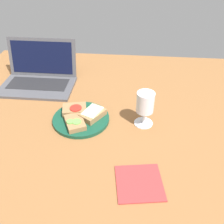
{
  "coord_description": "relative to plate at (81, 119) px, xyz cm",
  "views": [
    {
      "loc": [
        13.64,
        -75.64,
        66.85
      ],
      "look_at": [
        6.2,
        3.27,
        8.0
      ],
      "focal_mm": 40.0,
      "sensor_mm": 36.0,
      "label": 1
    }
  ],
  "objects": [
    {
      "name": "wooden_table",
      "position": [
        6.51,
        -3.07,
        -2.2
      ],
      "size": [
        140.0,
        140.0,
        3.0
      ],
      "primitive_type": "cube",
      "color": "brown",
      "rests_on": "ground"
    },
    {
      "name": "wine_glass",
      "position": [
        25.42,
        0.4,
        8.7
      ],
      "size": [
        7.54,
        7.54,
        14.45
      ],
      "color": "white",
      "rests_on": "wooden_table"
    },
    {
      "name": "sandwich_with_cheese",
      "position": [
        4.72,
        1.11,
        2.18
      ],
      "size": [
        11.25,
        12.16,
        3.11
      ],
      "color": "#937047",
      "rests_on": "plate"
    },
    {
      "name": "sandwich_with_tomato",
      "position": [
        -3.27,
        3.47,
        2.06
      ],
      "size": [
        11.06,
        9.17,
        3.05
      ],
      "color": "#937047",
      "rests_on": "plate"
    },
    {
      "name": "sandwich_with_cucumber",
      "position": [
        -1.41,
        -4.69,
        1.8
      ],
      "size": [
        10.47,
        11.99,
        2.53
      ],
      "color": "#937047",
      "rests_on": "plate"
    },
    {
      "name": "laptop",
      "position": [
        -26.56,
        28.18,
        3.72
      ],
      "size": [
        35.55,
        26.26,
        19.98
      ],
      "color": "#4C4C51",
      "rests_on": "wooden_table"
    },
    {
      "name": "napkin",
      "position": [
        23.99,
        -29.21,
        -0.5
      ],
      "size": [
        16.36,
        16.29,
        0.4
      ],
      "primitive_type": "cube",
      "rotation": [
        0.0,
        0.0,
        0.16
      ],
      "color": "#B23333",
      "rests_on": "wooden_table"
    },
    {
      "name": "plate",
      "position": [
        0.0,
        0.0,
        0.0
      ],
      "size": [
        23.1,
        23.1,
        1.4
      ],
      "primitive_type": "cylinder",
      "color": "#144733",
      "rests_on": "wooden_table"
    }
  ]
}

